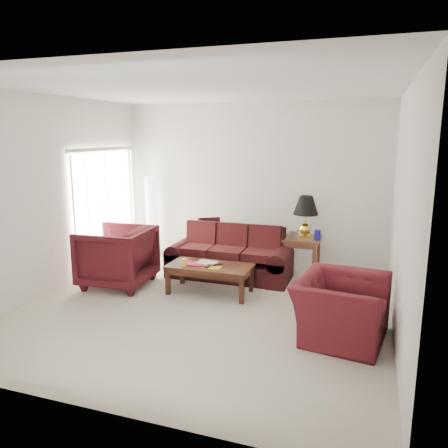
% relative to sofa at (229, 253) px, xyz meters
% --- Properties ---
extents(floor, '(5.00, 5.00, 0.00)m').
position_rel_sofa_xyz_m(floor, '(0.10, -1.41, -0.43)').
color(floor, beige).
rests_on(floor, ground).
extents(blinds, '(0.10, 2.00, 2.16)m').
position_rel_sofa_xyz_m(blinds, '(-2.32, -0.11, 0.65)').
color(blinds, silver).
rests_on(blinds, ground).
extents(sofa, '(2.13, 1.00, 0.85)m').
position_rel_sofa_xyz_m(sofa, '(0.00, 0.00, 0.00)').
color(sofa, black).
rests_on(sofa, ground).
extents(throw_pillow, '(0.45, 0.38, 0.42)m').
position_rel_sofa_xyz_m(throw_pillow, '(-0.62, 0.69, 0.25)').
color(throw_pillow, black).
rests_on(throw_pillow, sofa).
extents(end_table, '(0.62, 0.62, 0.67)m').
position_rel_sofa_xyz_m(end_table, '(1.15, 0.53, -0.09)').
color(end_table, brown).
rests_on(end_table, ground).
extents(table_lamp, '(0.48, 0.48, 0.72)m').
position_rel_sofa_xyz_m(table_lamp, '(1.19, 0.57, 0.61)').
color(table_lamp, gold).
rests_on(table_lamp, end_table).
extents(clock, '(0.14, 0.08, 0.13)m').
position_rel_sofa_xyz_m(clock, '(1.03, 0.41, 0.31)').
color(clock, silver).
rests_on(clock, end_table).
extents(blue_canister, '(0.14, 0.14, 0.17)m').
position_rel_sofa_xyz_m(blue_canister, '(1.42, 0.42, 0.33)').
color(blue_canister, '#161892').
rests_on(blue_canister, end_table).
extents(picture_frame, '(0.21, 0.23, 0.06)m').
position_rel_sofa_xyz_m(picture_frame, '(1.02, 0.66, 0.33)').
color(picture_frame, '#ADAEB1').
rests_on(picture_frame, end_table).
extents(floor_lamp, '(0.35, 0.35, 1.63)m').
position_rel_sofa_xyz_m(floor_lamp, '(-1.89, 0.79, 0.39)').
color(floor_lamp, silver).
rests_on(floor_lamp, ground).
extents(armchair_left, '(1.12, 1.10, 0.97)m').
position_rel_sofa_xyz_m(armchair_left, '(-1.59, -0.97, 0.06)').
color(armchair_left, '#3A0D12').
rests_on(armchair_left, ground).
extents(armchair_right, '(1.16, 1.28, 0.74)m').
position_rel_sofa_xyz_m(armchair_right, '(1.97, -1.72, -0.05)').
color(armchair_right, '#461017').
rests_on(armchair_right, ground).
extents(coffee_table, '(1.31, 0.69, 0.45)m').
position_rel_sofa_xyz_m(coffee_table, '(-0.04, -0.83, -0.20)').
color(coffee_table, black).
rests_on(coffee_table, ground).
extents(magazine_red, '(0.30, 0.24, 0.02)m').
position_rel_sofa_xyz_m(magazine_red, '(-0.28, -0.87, 0.03)').
color(magazine_red, '#B71233').
rests_on(magazine_red, coffee_table).
extents(magazine_white, '(0.33, 0.26, 0.02)m').
position_rel_sofa_xyz_m(magazine_white, '(-0.12, -0.75, 0.03)').
color(magazine_white, white).
rests_on(magazine_white, coffee_table).
extents(magazine_orange, '(0.25, 0.19, 0.01)m').
position_rel_sofa_xyz_m(magazine_orange, '(0.05, -0.95, 0.03)').
color(magazine_orange, '#F0A31C').
rests_on(magazine_orange, coffee_table).
extents(remote_a, '(0.06, 0.17, 0.02)m').
position_rel_sofa_xyz_m(remote_a, '(-0.02, -0.97, 0.05)').
color(remote_a, black).
rests_on(remote_a, coffee_table).
extents(remote_b, '(0.14, 0.15, 0.02)m').
position_rel_sofa_xyz_m(remote_b, '(0.09, -0.85, 0.05)').
color(remote_b, black).
rests_on(remote_b, coffee_table).
extents(yellow_glass, '(0.08, 0.08, 0.12)m').
position_rel_sofa_xyz_m(yellow_glass, '(-0.38, -1.01, 0.08)').
color(yellow_glass, yellow).
rests_on(yellow_glass, coffee_table).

